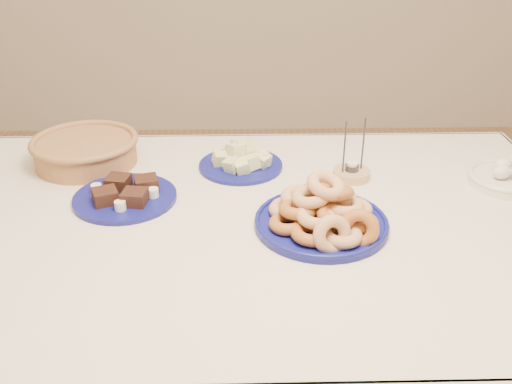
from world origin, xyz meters
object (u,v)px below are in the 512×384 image
donut_platter (323,215)px  wicker_basket (85,150)px  brownie_plate (125,195)px  egg_bowl (506,178)px  melon_plate (243,161)px  candle_holder (352,173)px  dining_table (256,253)px

donut_platter → wicker_basket: bearing=149.6°
brownie_plate → egg_bowl: 1.05m
melon_plate → candle_holder: candle_holder is taller
dining_table → melon_plate: 0.32m
melon_plate → candle_holder: 0.32m
brownie_plate → wicker_basket: bearing=123.9°
wicker_basket → egg_bowl: wicker_basket is taller
dining_table → egg_bowl: egg_bowl is taller
brownie_plate → egg_bowl: egg_bowl is taller
wicker_basket → egg_bowl: (1.20, -0.17, -0.02)m
brownie_plate → donut_platter: bearing=-16.9°
brownie_plate → melon_plate: bearing=31.5°
donut_platter → candle_holder: candle_holder is taller
donut_platter → brownie_plate: bearing=163.1°
brownie_plate → egg_bowl: size_ratio=1.15×
melon_plate → egg_bowl: size_ratio=1.13×
donut_platter → candle_holder: (0.12, 0.27, -0.02)m
dining_table → melon_plate: (-0.03, 0.29, 0.13)m
candle_holder → melon_plate: bearing=166.6°
dining_table → egg_bowl: bearing=13.4°
donut_platter → dining_table: bearing=162.1°
brownie_plate → candle_holder: size_ratio=1.62×
donut_platter → melon_plate: 0.40m
dining_table → brownie_plate: 0.38m
dining_table → candle_holder: size_ratio=9.70×
egg_bowl → donut_platter: bearing=-157.9°
candle_holder → dining_table: bearing=-142.0°
dining_table → wicker_basket: (-0.50, 0.34, 0.15)m
brownie_plate → wicker_basket: size_ratio=0.70×
donut_platter → brownie_plate: donut_platter is taller
candle_holder → egg_bowl: (0.42, -0.05, 0.01)m
dining_table → melon_plate: bearing=96.1°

